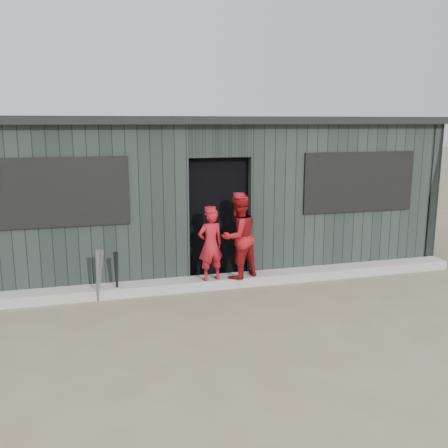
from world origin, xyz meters
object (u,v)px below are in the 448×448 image
object	(u,v)px
bat_left	(100,274)
dugout	(199,191)
bat_mid	(98,276)
player_grey_back	(248,241)
player_red_left	(211,245)
bat_right	(117,275)
player_red_right	(239,237)

from	to	relation	value
bat_left	dugout	size ratio (longest dim) A/B	0.10
bat_mid	player_grey_back	distance (m)	2.68
player_red_left	dugout	bearing A→B (deg)	-108.07
bat_left	player_red_left	xyz separation A→B (m)	(1.65, 0.03, 0.32)
player_red_left	dugout	xyz separation A→B (m)	(0.23, 1.78, 0.58)
bat_mid	bat_right	world-z (taller)	bat_mid
bat_right	player_red_right	xyz separation A→B (m)	(1.87, 0.04, 0.45)
player_red_right	bat_mid	bearing A→B (deg)	-20.11
bat_mid	bat_right	distance (m)	0.30
bat_right	player_red_left	world-z (taller)	player_red_left
bat_mid	player_red_right	distance (m)	2.18
bat_left	player_red_right	distance (m)	2.15
player_red_left	player_red_right	bearing A→B (deg)	171.06
player_red_left	dugout	world-z (taller)	dugout
player_red_left	bat_right	bearing A→B (deg)	-9.68
bat_left	dugout	distance (m)	2.76
bat_right	player_grey_back	bearing A→B (deg)	18.64
bat_right	player_red_left	size ratio (longest dim) A/B	0.64
player_grey_back	bat_mid	bearing A→B (deg)	32.72
player_red_right	player_grey_back	bearing A→B (deg)	-142.71
bat_left	dugout	world-z (taller)	dugout
bat_left	bat_right	xyz separation A→B (m)	(0.24, 0.00, -0.03)
dugout	player_red_left	bearing A→B (deg)	-97.46
player_red_right	dugout	bearing A→B (deg)	-107.63
bat_right	bat_mid	bearing A→B (deg)	-153.33
bat_right	dugout	world-z (taller)	dugout
bat_mid	player_red_left	world-z (taller)	player_red_left
bat_mid	player_red_right	world-z (taller)	player_red_right
bat_right	player_grey_back	world-z (taller)	player_grey_back
bat_left	bat_mid	xyz separation A→B (m)	(-0.03, -0.13, 0.02)
bat_right	player_red_right	size ratio (longest dim) A/B	0.54
player_red_left	player_red_right	distance (m)	0.46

